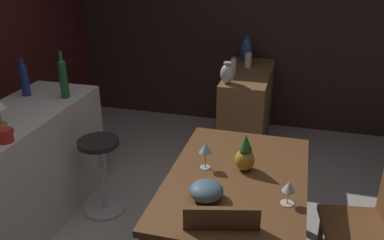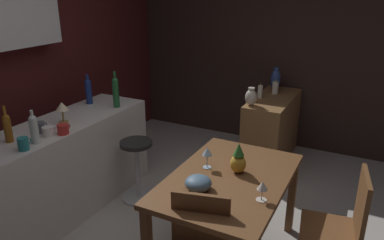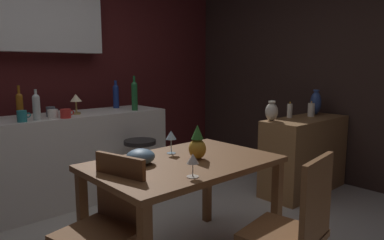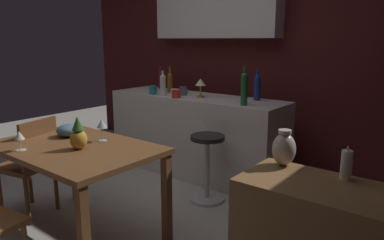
% 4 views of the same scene
% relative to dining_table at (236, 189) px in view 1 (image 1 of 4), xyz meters
% --- Properties ---
extents(wall_side_right, '(0.10, 4.40, 2.60)m').
position_rel_dining_table_xyz_m(wall_side_right, '(2.55, 0.61, 0.65)').
color(wall_side_right, '#33231E').
rests_on(wall_side_right, ground_plane).
extents(dining_table, '(1.27, 0.83, 0.74)m').
position_rel_dining_table_xyz_m(dining_table, '(0.00, 0.00, 0.00)').
color(dining_table, brown).
rests_on(dining_table, ground_plane).
extents(sideboard_cabinet, '(1.10, 0.44, 0.82)m').
position_rel_dining_table_xyz_m(sideboard_cabinet, '(1.92, 0.20, -0.24)').
color(sideboard_cabinet, olive).
rests_on(sideboard_cabinet, ground_plane).
extents(chair_by_doorway, '(0.46, 0.46, 0.91)m').
position_rel_dining_table_xyz_m(chair_by_doorway, '(0.11, -0.80, -0.16)').
color(chair_by_doorway, brown).
rests_on(chair_by_doorway, ground_plane).
extents(bar_stool, '(0.34, 0.34, 0.64)m').
position_rel_dining_table_xyz_m(bar_stool, '(0.40, 1.14, -0.30)').
color(bar_stool, '#262323').
rests_on(bar_stool, ground_plane).
extents(wine_glass_left, '(0.08, 0.08, 0.17)m').
position_rel_dining_table_xyz_m(wine_glass_left, '(0.06, 0.21, 0.22)').
color(wine_glass_left, silver).
rests_on(wine_glass_left, dining_table).
extents(wine_glass_right, '(0.07, 0.07, 0.14)m').
position_rel_dining_table_xyz_m(wine_glass_right, '(-0.20, -0.31, 0.19)').
color(wine_glass_right, silver).
rests_on(wine_glass_right, dining_table).
extents(pineapple_centerpiece, '(0.12, 0.12, 0.24)m').
position_rel_dining_table_xyz_m(pineapple_centerpiece, '(0.10, -0.03, 0.19)').
color(pineapple_centerpiece, gold).
rests_on(pineapple_centerpiece, dining_table).
extents(fruit_bowl, '(0.19, 0.19, 0.10)m').
position_rel_dining_table_xyz_m(fruit_bowl, '(-0.27, 0.13, 0.14)').
color(fruit_bowl, slate).
rests_on(fruit_bowl, dining_table).
extents(wine_bottle_green, '(0.07, 0.07, 0.38)m').
position_rel_dining_table_xyz_m(wine_bottle_green, '(0.57, 1.49, 0.42)').
color(wine_bottle_green, '#1E592D').
rests_on(wine_bottle_green, kitchen_counter).
extents(wine_bottle_cobalt, '(0.07, 0.07, 0.32)m').
position_rel_dining_table_xyz_m(wine_bottle_cobalt, '(0.53, 1.82, 0.40)').
color(wine_bottle_cobalt, navy).
rests_on(wine_bottle_cobalt, kitchen_counter).
extents(cup_red, '(0.13, 0.09, 0.09)m').
position_rel_dining_table_xyz_m(cup_red, '(-0.23, 1.42, 0.29)').
color(cup_red, red).
rests_on(cup_red, kitchen_counter).
extents(pillar_candle_tall, '(0.06, 0.06, 0.18)m').
position_rel_dining_table_xyz_m(pillar_candle_tall, '(1.83, 0.35, 0.25)').
color(pillar_candle_tall, white).
rests_on(pillar_candle_tall, sideboard_cabinet).
extents(pillar_candle_short, '(0.07, 0.07, 0.18)m').
position_rel_dining_table_xyz_m(pillar_candle_short, '(2.09, 0.24, 0.25)').
color(pillar_candle_short, white).
rests_on(pillar_candle_short, sideboard_cabinet).
extents(vase_ceramic_blue, '(0.12, 0.12, 0.29)m').
position_rel_dining_table_xyz_m(vase_ceramic_blue, '(2.27, 0.29, 0.31)').
color(vase_ceramic_blue, '#334C8C').
rests_on(vase_ceramic_blue, sideboard_cabinet).
extents(vase_ceramic_ivory, '(0.13, 0.13, 0.21)m').
position_rel_dining_table_xyz_m(vase_ceramic_ivory, '(1.50, 0.35, 0.27)').
color(vase_ceramic_ivory, beige).
rests_on(vase_ceramic_ivory, sideboard_cabinet).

